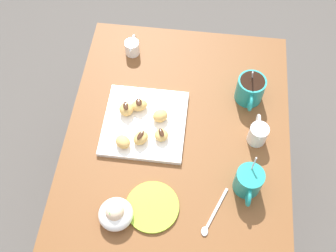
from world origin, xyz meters
name	(u,v)px	position (x,y,z in m)	size (l,w,h in m)	color
ground_plane	(175,204)	(0.00, 0.00, 0.00)	(8.00, 8.00, 0.00)	#514C47
dining_table	(177,152)	(0.00, 0.00, 0.58)	(0.90, 0.73, 0.73)	brown
pastry_plate_square	(145,123)	(-0.02, -0.11, 0.73)	(0.27, 0.27, 0.02)	white
coffee_mug_teal_left	(250,89)	(-0.16, 0.23, 0.78)	(0.13, 0.09, 0.14)	teal
coffee_mug_teal_right	(249,181)	(0.17, 0.23, 0.77)	(0.12, 0.08, 0.14)	teal
cream_pitcher_white	(258,132)	(-0.01, 0.25, 0.77)	(0.10, 0.06, 0.07)	white
ice_cream_bowl	(116,214)	(0.31, -0.15, 0.76)	(0.10, 0.10, 0.07)	white
chocolate_sauce_pitcher	(132,47)	(-0.32, -0.20, 0.76)	(0.09, 0.05, 0.06)	white
saucer_lime_left	(152,207)	(0.26, -0.05, 0.73)	(0.16, 0.16, 0.01)	#9EC633
loose_spoon_near_saucer	(212,217)	(0.28, 0.13, 0.73)	(0.15, 0.07, 0.01)	silver
beignet_0	(160,116)	(-0.03, -0.06, 0.76)	(0.04, 0.05, 0.04)	#E5B260
beignet_1	(161,135)	(0.04, -0.05, 0.76)	(0.04, 0.04, 0.03)	#E5B260
chocolate_drizzle_1	(161,133)	(0.04, -0.05, 0.77)	(0.03, 0.02, 0.01)	#381E11
beignet_2	(126,109)	(-0.04, -0.18, 0.76)	(0.05, 0.05, 0.04)	#E5B260
chocolate_drizzle_2	(126,106)	(-0.04, -0.18, 0.78)	(0.03, 0.02, 0.01)	#381E11
beignet_3	(123,142)	(0.08, -0.17, 0.76)	(0.05, 0.04, 0.04)	#E5B260
beignet_4	(139,105)	(-0.07, -0.14, 0.76)	(0.04, 0.06, 0.03)	#E5B260
chocolate_drizzle_4	(139,102)	(-0.07, -0.14, 0.78)	(0.03, 0.02, 0.01)	#381E11
beignet_5	(141,138)	(0.05, -0.11, 0.76)	(0.05, 0.04, 0.03)	#E5B260
chocolate_drizzle_5	(140,135)	(0.05, -0.11, 0.78)	(0.04, 0.01, 0.01)	#381E11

